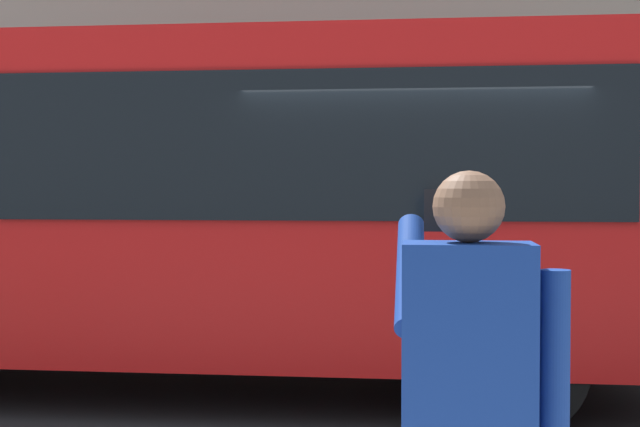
# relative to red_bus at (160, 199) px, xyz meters

# --- Properties ---
(ground_plane) EXTENTS (60.00, 60.00, 0.00)m
(ground_plane) POSITION_rel_red_bus_xyz_m (-2.25, 0.17, -1.68)
(ground_plane) COLOR #232326
(red_bus) EXTENTS (9.05, 2.54, 3.08)m
(red_bus) POSITION_rel_red_bus_xyz_m (0.00, 0.00, 0.00)
(red_bus) COLOR red
(red_bus) RESTS_ON ground_plane
(pedestrian_photographer) EXTENTS (0.53, 0.52, 1.70)m
(pedestrian_photographer) POSITION_rel_red_bus_xyz_m (-2.47, 4.94, -0.54)
(pedestrian_photographer) COLOR #4C4238
(pedestrian_photographer) RESTS_ON sidewalk_curb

